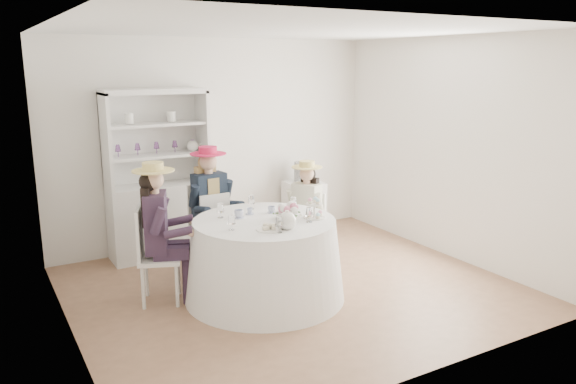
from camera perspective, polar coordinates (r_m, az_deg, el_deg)
ground at (r=6.17m, az=0.47°, el=-9.73°), size 4.50×4.50×0.00m
ceiling at (r=5.70m, az=0.52°, el=16.18°), size 4.50×4.50×0.00m
wall_back at (r=7.55m, az=-7.24°, el=5.04°), size 4.50×0.00×4.50m
wall_front at (r=4.22m, az=14.39°, el=-1.60°), size 4.50×0.00×4.50m
wall_left at (r=5.05m, az=-22.08°, el=0.22°), size 0.00×4.50×4.50m
wall_right at (r=7.18m, az=16.22°, el=4.20°), size 0.00×4.50×4.50m
tea_table at (r=5.81m, az=-2.39°, el=-6.81°), size 1.65×1.65×0.83m
hutch at (r=7.15m, az=-12.98°, el=-0.62°), size 1.30×0.65×2.08m
side_table at (r=7.96m, az=1.62°, el=-1.61°), size 0.52×0.52×0.75m
hatbox at (r=7.84m, az=1.65°, el=2.04°), size 0.36×0.36×0.28m
guest_left at (r=5.72m, az=-13.00°, el=-3.26°), size 0.60×0.55×1.44m
guest_mid at (r=6.54m, az=-7.89°, el=-0.91°), size 0.54×0.56×1.46m
guest_right at (r=6.63m, az=1.79°, el=-1.57°), size 0.54×0.49×1.27m
spare_chair at (r=6.61m, az=-7.72°, el=-3.70°), size 0.39×0.39×0.93m
teacup_a at (r=5.76m, az=-5.02°, el=-2.28°), size 0.12×0.12×0.08m
teacup_b at (r=5.89m, az=-3.90°, el=-1.99°), size 0.07×0.07×0.06m
teacup_c at (r=5.93m, az=-1.68°, el=-1.84°), size 0.09×0.09×0.06m
flower_bowl at (r=5.72m, az=-0.19°, el=-2.45°), size 0.29×0.29×0.05m
flower_arrangement at (r=5.68m, az=-0.08°, el=-1.81°), size 0.20×0.20×0.08m
table_teapot at (r=5.35m, az=-0.08°, el=-2.94°), size 0.25×0.18×0.19m
sandwich_plate at (r=5.34m, az=-1.92°, el=-3.71°), size 0.25×0.25×0.06m
cupcake_stand at (r=5.73m, az=2.68°, el=-1.91°), size 0.22×0.22×0.21m
stemware_set at (r=5.66m, az=-2.44°, el=-2.10°), size 0.94×0.98×0.15m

